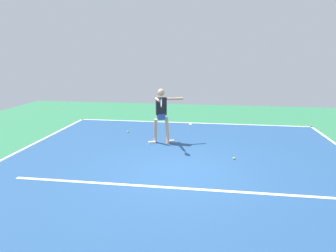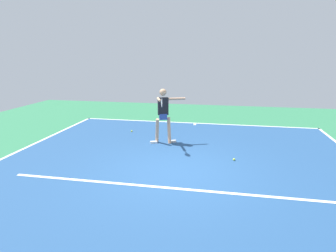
% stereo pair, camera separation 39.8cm
% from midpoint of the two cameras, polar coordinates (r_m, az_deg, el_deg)
% --- Properties ---
extents(ground_plane, '(20.67, 20.67, 0.00)m').
position_cam_midpoint_polar(ground_plane, '(7.40, 2.85, -9.15)').
color(ground_plane, '#2D754C').
extents(court_surface, '(10.20, 11.03, 0.00)m').
position_cam_midpoint_polar(court_surface, '(7.40, 2.85, -9.13)').
color(court_surface, navy).
rests_on(court_surface, ground_plane).
extents(court_line_baseline_near, '(10.20, 0.10, 0.01)m').
position_cam_midpoint_polar(court_line_baseline_near, '(12.58, 6.40, 0.58)').
color(court_line_baseline_near, white).
rests_on(court_line_baseline_near, ground_plane).
extents(court_line_sideline_right, '(0.10, 11.03, 0.01)m').
position_cam_midpoint_polar(court_line_sideline_right, '(9.47, -29.19, -5.70)').
color(court_line_sideline_right, white).
rests_on(court_line_sideline_right, ground_plane).
extents(court_line_service, '(7.65, 0.10, 0.01)m').
position_cam_midpoint_polar(court_line_service, '(6.56, 1.66, -12.29)').
color(court_line_service, white).
rests_on(court_line_service, ground_plane).
extents(court_line_centre_mark, '(0.10, 0.30, 0.01)m').
position_cam_midpoint_polar(court_line_centre_mark, '(12.38, 6.32, 0.36)').
color(court_line_centre_mark, white).
rests_on(court_line_centre_mark, ground_plane).
extents(tennis_player, '(1.14, 1.37, 1.86)m').
position_cam_midpoint_polar(tennis_player, '(9.43, 0.29, 2.84)').
color(tennis_player, tan).
rests_on(tennis_player, ground_plane).
extents(tennis_ball_centre_court, '(0.07, 0.07, 0.07)m').
position_cam_midpoint_polar(tennis_ball_centre_court, '(8.38, 14.44, -6.52)').
color(tennis_ball_centre_court, '#C6E53D').
rests_on(tennis_ball_centre_court, ground_plane).
extents(tennis_ball_near_service_line, '(0.07, 0.07, 0.07)m').
position_cam_midpoint_polar(tennis_ball_near_service_line, '(11.13, -6.28, -1.03)').
color(tennis_ball_near_service_line, '#CCE033').
rests_on(tennis_ball_near_service_line, ground_plane).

